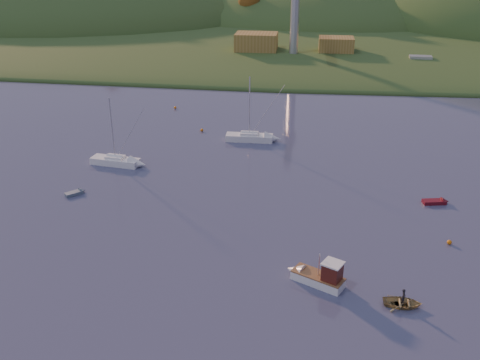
# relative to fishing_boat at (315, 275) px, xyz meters

# --- Properties ---
(far_shore) EXTENTS (620.00, 220.00, 1.50)m
(far_shore) POSITION_rel_fishing_boat_xyz_m (-7.75, 208.06, -0.82)
(far_shore) COLOR #2D5020
(far_shore) RESTS_ON ground
(shore_slope) EXTENTS (640.00, 150.00, 7.00)m
(shore_slope) POSITION_rel_fishing_boat_xyz_m (-7.75, 143.06, -0.82)
(shore_slope) COLOR #2D5020
(shore_slope) RESTS_ON ground
(hill_left) EXTENTS (170.00, 140.00, 44.00)m
(hill_left) POSITION_rel_fishing_boat_xyz_m (-97.75, 178.06, -0.82)
(hill_left) COLOR #2D5020
(hill_left) RESTS_ON ground
(hill_center) EXTENTS (140.00, 120.00, 36.00)m
(hill_center) POSITION_rel_fishing_boat_xyz_m (2.25, 188.06, -0.82)
(hill_center) COLOR #2D5020
(hill_center) RESTS_ON ground
(hillside_trees) EXTENTS (280.00, 50.00, 32.00)m
(hillside_trees) POSITION_rel_fishing_boat_xyz_m (-7.75, 163.06, -0.82)
(hillside_trees) COLOR #254619
(hillside_trees) RESTS_ON ground
(wharf) EXTENTS (42.00, 16.00, 2.40)m
(wharf) POSITION_rel_fishing_boat_xyz_m (-2.75, 100.06, 0.38)
(wharf) COLOR slate
(wharf) RESTS_ON ground
(shed_west) EXTENTS (11.00, 8.00, 4.80)m
(shed_west) POSITION_rel_fishing_boat_xyz_m (-15.75, 101.06, 3.98)
(shed_west) COLOR olive
(shed_west) RESTS_ON wharf
(shed_east) EXTENTS (9.00, 7.00, 4.00)m
(shed_east) POSITION_rel_fishing_boat_xyz_m (5.25, 102.06, 3.58)
(shed_east) COLOR olive
(shed_east) RESTS_ON wharf
(fishing_boat) EXTENTS (5.97, 4.26, 3.70)m
(fishing_boat) POSITION_rel_fishing_boat_xyz_m (0.00, 0.00, 0.00)
(fishing_boat) COLOR white
(fishing_boat) RESTS_ON ground
(sailboat_near) EXTENTS (7.54, 2.35, 10.42)m
(sailboat_near) POSITION_rel_fishing_boat_xyz_m (-10.48, 38.05, -0.13)
(sailboat_near) COLOR white
(sailboat_near) RESTS_ON ground
(sailboat_far) EXTENTS (7.33, 3.14, 9.84)m
(sailboat_far) POSITION_rel_fishing_boat_xyz_m (-28.48, 25.60, -0.15)
(sailboat_far) COLOR white
(sailboat_far) RESTS_ON ground
(canoe) EXTENTS (3.45, 2.51, 0.70)m
(canoe) POSITION_rel_fishing_boat_xyz_m (7.74, -2.69, -0.47)
(canoe) COLOR tan
(canoe) RESTS_ON ground
(paddler) EXTENTS (0.38, 0.57, 1.53)m
(paddler) POSITION_rel_fishing_boat_xyz_m (7.74, -2.69, -0.05)
(paddler) COLOR black
(paddler) RESTS_ON ground
(red_tender) EXTENTS (3.39, 1.72, 1.10)m
(red_tender) POSITION_rel_fishing_boat_xyz_m (15.19, 18.65, -0.59)
(red_tender) COLOR #5D0D17
(red_tender) RESTS_ON ground
(grey_dinghy) EXTENTS (2.53, 2.56, 0.98)m
(grey_dinghy) POSITION_rel_fishing_boat_xyz_m (-29.97, 15.61, -0.62)
(grey_dinghy) COLOR slate
(grey_dinghy) RESTS_ON ground
(work_vessel) EXTENTS (12.90, 5.21, 3.26)m
(work_vessel) POSITION_rel_fishing_boat_xyz_m (26.00, 96.06, 0.34)
(work_vessel) COLOR slate
(work_vessel) RESTS_ON ground
(buoy_1) EXTENTS (0.50, 0.50, 0.50)m
(buoy_1) POSITION_rel_fishing_boat_xyz_m (14.24, 8.75, -0.57)
(buoy_1) COLOR orange
(buoy_1) RESTS_ON ground
(buoy_3) EXTENTS (0.50, 0.50, 0.50)m
(buoy_3) POSITION_rel_fishing_boat_xyz_m (-18.96, 41.54, -0.57)
(buoy_3) COLOR orange
(buoy_3) RESTS_ON ground
(buoy_4) EXTENTS (0.50, 0.50, 0.50)m
(buoy_4) POSITION_rel_fishing_boat_xyz_m (-26.62, 54.00, -0.57)
(buoy_4) COLOR orange
(buoy_4) RESTS_ON ground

